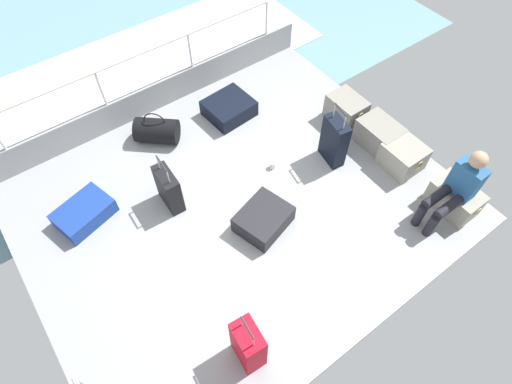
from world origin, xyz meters
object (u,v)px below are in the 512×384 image
(cargo_crate_3, at_px, (455,198))
(duffel_bag, at_px, (157,131))
(cargo_crate_2, at_px, (403,157))
(suitcase_1, at_px, (263,219))
(cargo_crate_1, at_px, (379,134))
(paper_cup, at_px, (273,165))
(cargo_crate_0, at_px, (346,110))
(passenger_seated, at_px, (457,187))
(suitcase_4, at_px, (248,345))
(suitcase_5, at_px, (169,189))
(suitcase_0, at_px, (229,108))
(suitcase_2, at_px, (84,213))
(suitcase_3, at_px, (334,141))

(cargo_crate_3, xyz_separation_m, duffel_bag, (-3.23, -2.44, -0.00))
(cargo_crate_2, distance_m, suitcase_1, 2.11)
(cargo_crate_2, xyz_separation_m, duffel_bag, (-2.38, -2.43, -0.01))
(cargo_crate_1, xyz_separation_m, paper_cup, (-0.53, -1.46, -0.14))
(cargo_crate_3, xyz_separation_m, suitcase_1, (-1.19, -2.09, -0.05))
(cargo_crate_0, xyz_separation_m, passenger_seated, (1.95, -0.16, 0.35))
(cargo_crate_3, xyz_separation_m, passenger_seated, (0.00, -0.18, 0.37))
(cargo_crate_3, distance_m, suitcase_4, 3.15)
(cargo_crate_1, bearing_deg, suitcase_4, -67.83)
(cargo_crate_0, distance_m, suitcase_4, 3.67)
(suitcase_1, bearing_deg, suitcase_5, -142.38)
(cargo_crate_1, distance_m, suitcase_1, 2.11)
(suitcase_0, bearing_deg, cargo_crate_2, 31.12)
(suitcase_2, xyz_separation_m, suitcase_4, (2.56, 0.68, 0.22))
(suitcase_1, bearing_deg, cargo_crate_1, 93.52)
(suitcase_5, relative_size, paper_cup, 7.93)
(cargo_crate_0, relative_size, cargo_crate_1, 0.92)
(cargo_crate_1, bearing_deg, suitcase_0, -141.83)
(suitcase_4, relative_size, suitcase_5, 1.08)
(cargo_crate_1, bearing_deg, cargo_crate_0, -176.66)
(cargo_crate_2, xyz_separation_m, suitcase_0, (-2.20, -1.33, -0.06))
(cargo_crate_0, relative_size, suitcase_3, 0.62)
(cargo_crate_2, height_order, cargo_crate_3, cargo_crate_2)
(suitcase_1, height_order, paper_cup, suitcase_1)
(cargo_crate_2, height_order, passenger_seated, passenger_seated)
(cargo_crate_0, bearing_deg, cargo_crate_1, 3.34)
(cargo_crate_0, height_order, suitcase_4, suitcase_4)
(suitcase_2, xyz_separation_m, paper_cup, (0.74, 2.38, -0.06))
(suitcase_2, relative_size, duffel_bag, 1.14)
(suitcase_4, bearing_deg, suitcase_0, 149.08)
(cargo_crate_3, bearing_deg, paper_cup, -142.04)
(passenger_seated, xyz_separation_m, duffel_bag, (-3.23, -2.27, -0.37))
(cargo_crate_1, bearing_deg, cargo_crate_3, -0.62)
(cargo_crate_0, height_order, suitcase_0, cargo_crate_0)
(suitcase_3, bearing_deg, suitcase_4, -59.10)
(cargo_crate_3, relative_size, passenger_seated, 0.60)
(duffel_bag, bearing_deg, suitcase_0, 80.83)
(cargo_crate_1, distance_m, cargo_crate_2, 0.48)
(suitcase_0, bearing_deg, duffel_bag, -99.17)
(suitcase_3, xyz_separation_m, paper_cup, (-0.34, -0.75, -0.30))
(cargo_crate_0, xyz_separation_m, cargo_crate_2, (1.10, 0.01, -0.01))
(suitcase_4, bearing_deg, duffel_bag, 167.56)
(suitcase_2, relative_size, suitcase_5, 0.98)
(duffel_bag, distance_m, paper_cup, 1.71)
(cargo_crate_0, height_order, cargo_crate_3, cargo_crate_0)
(cargo_crate_3, xyz_separation_m, paper_cup, (-1.85, -1.44, -0.13))
(duffel_bag, xyz_separation_m, paper_cup, (1.38, 1.00, -0.13))
(cargo_crate_3, distance_m, suitcase_0, 3.33)
(passenger_seated, bearing_deg, cargo_crate_3, 90.00)
(cargo_crate_2, height_order, paper_cup, cargo_crate_2)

